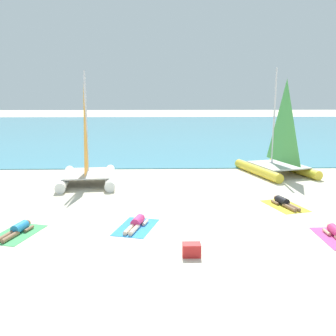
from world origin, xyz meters
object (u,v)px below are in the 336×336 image
sunbather_center_left (137,223)px  sunbather_center_right (284,202)px  towel_center_right (285,206)px  sailboat_yellow (278,159)px  towel_leftmost (17,234)px  towel_center_left (136,227)px  sailboat_white (87,167)px  cooler_box (192,250)px  sunbather_leftmost (18,229)px

sunbather_center_left → sunbather_center_right: size_ratio=1.00×
sunbather_center_left → towel_center_right: (5.67, 2.24, -0.13)m
sailboat_yellow → sunbather_center_right: 6.03m
sailboat_yellow → towel_leftmost: size_ratio=2.92×
towel_center_left → towel_center_right: (5.68, 2.30, 0.00)m
towel_leftmost → towel_center_left: same height
sailboat_yellow → sailboat_white: (-9.75, -1.84, -0.03)m
sailboat_yellow → sunbather_center_right: size_ratio=3.58×
towel_leftmost → towel_center_right: (9.43, 2.83, 0.00)m
towel_center_left → cooler_box: bearing=-54.9°
sailboat_white → sunbather_center_left: bearing=-73.0°
cooler_box → towel_leftmost: bearing=161.4°
sunbather_center_left → cooler_box: 2.92m
sailboat_yellow → sailboat_white: bearing=174.6°
towel_center_left → towel_center_right: 6.13m
sailboat_yellow → sunbather_center_left: size_ratio=3.58×
sunbather_leftmost → towel_center_left: size_ratio=0.82×
cooler_box → sunbather_center_right: bearing=49.6°
sailboat_yellow → towel_center_left: 10.86m
towel_center_left → cooler_box: cooler_box is taller
sunbather_leftmost → towel_center_left: bearing=22.3°
sunbather_center_right → sailboat_white: bearing=139.0°
towel_leftmost → cooler_box: size_ratio=3.80×
sunbather_leftmost → towel_center_right: 9.81m
towel_center_right → cooler_box: bearing=-130.9°
sailboat_yellow → sunbather_leftmost: sailboat_yellow is taller
towel_center_left → cooler_box: 2.88m
sailboat_white → towel_leftmost: 7.01m
sunbather_leftmost → sailboat_yellow: bearing=53.8°
sailboat_white → cooler_box: 9.73m
towel_leftmost → towel_center_left: 3.78m
sailboat_white → towel_center_right: bearing=-32.0°
sunbather_leftmost → towel_center_right: bearing=31.5°
sunbather_center_left → sunbather_center_right: same height
towel_center_left → sunbather_center_left: bearing=74.6°
sailboat_white → towel_center_left: sailboat_white is taller
towel_leftmost → sunbather_center_right: 9.85m
sunbather_center_left → cooler_box: cooler_box is taller
sailboat_white → sailboat_yellow: bearing=4.5°
sunbather_leftmost → sunbather_center_right: bearing=31.9°
towel_center_left → sunbather_center_left: (0.02, 0.06, 0.13)m
towel_center_left → sunbather_center_right: bearing=22.7°
sunbather_center_right → sunbather_center_left: bearing=-173.3°
towel_leftmost → towel_center_right: same height
sailboat_yellow → sunbather_leftmost: size_ratio=3.58×
towel_center_right → sailboat_yellow: bearing=76.6°
sunbather_center_left → towel_center_right: 6.09m
sunbather_leftmost → sunbather_center_left: size_ratio=1.00×
towel_center_left → sunbather_center_right: size_ratio=1.23×
sunbather_center_right → cooler_box: 6.19m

